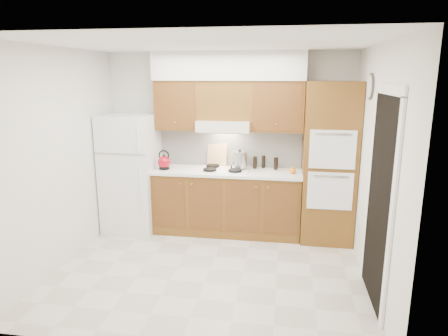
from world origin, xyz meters
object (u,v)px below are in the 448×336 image
fridge (131,173)px  oven_cabinet (329,163)px  stock_pot (240,160)px  kettle (164,162)px

fridge → oven_cabinet: (2.85, 0.03, 0.24)m
fridge → stock_pot: 1.62m
fridge → kettle: size_ratio=9.21×
kettle → oven_cabinet: bearing=19.7°
stock_pot → fridge: bearing=-175.0°
oven_cabinet → stock_pot: oven_cabinet is taller
oven_cabinet → stock_pot: bearing=175.2°
fridge → stock_pot: bearing=5.0°
oven_cabinet → stock_pot: size_ratio=9.74×
kettle → fridge: bearing=-164.9°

